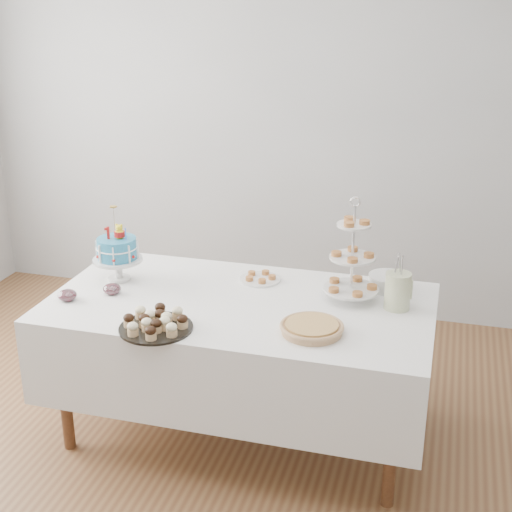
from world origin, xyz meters
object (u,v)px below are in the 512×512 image
(jam_bowl_a, at_px, (112,289))
(utensil_pitcher, at_px, (398,289))
(tiered_stand, at_px, (352,258))
(cupcake_tray, at_px, (156,322))
(table, at_px, (240,342))
(pie, at_px, (312,328))
(plate_stack, at_px, (388,282))
(jam_bowl_b, at_px, (67,295))
(pastry_plate, at_px, (260,278))
(birthday_cake, at_px, (118,261))

(jam_bowl_a, relative_size, utensil_pitcher, 0.33)
(tiered_stand, bearing_deg, cupcake_tray, -145.01)
(table, bearing_deg, jam_bowl_a, -172.83)
(cupcake_tray, distance_m, pie, 0.72)
(pie, xyz_separation_m, jam_bowl_a, (-1.08, 0.16, -0.00))
(tiered_stand, height_order, utensil_pitcher, tiered_stand)
(plate_stack, bearing_deg, jam_bowl_b, -159.34)
(pie, relative_size, jam_bowl_a, 3.17)
(pastry_plate, bearing_deg, pie, -53.97)
(pie, bearing_deg, birthday_cake, 163.19)
(birthday_cake, relative_size, plate_stack, 2.02)
(table, bearing_deg, jam_bowl_b, -165.40)
(pastry_plate, bearing_deg, utensil_pitcher, -12.39)
(table, distance_m, plate_stack, 0.83)
(tiered_stand, relative_size, utensil_pitcher, 1.91)
(table, height_order, pie, pie)
(table, height_order, cupcake_tray, cupcake_tray)
(table, xyz_separation_m, cupcake_tray, (-0.28, -0.40, 0.27))
(tiered_stand, bearing_deg, utensil_pitcher, -9.42)
(pie, bearing_deg, cupcake_tray, -167.41)
(birthday_cake, xyz_separation_m, pastry_plate, (0.73, 0.20, -0.10))
(pie, bearing_deg, utensil_pitcher, 47.11)
(pie, distance_m, jam_bowl_b, 1.26)
(cupcake_tray, distance_m, pastry_plate, 0.76)
(tiered_stand, relative_size, pastry_plate, 2.44)
(birthday_cake, distance_m, jam_bowl_a, 0.20)
(birthday_cake, distance_m, cupcake_tray, 0.66)
(table, bearing_deg, birthday_cake, 172.25)
(jam_bowl_b, bearing_deg, plate_stack, 20.66)
(pastry_plate, bearing_deg, table, -95.05)
(pie, height_order, tiered_stand, tiered_stand)
(jam_bowl_a, bearing_deg, pastry_plate, 28.79)
(table, bearing_deg, tiered_stand, 17.74)
(birthday_cake, distance_m, pastry_plate, 0.77)
(pie, relative_size, jam_bowl_b, 3.08)
(plate_stack, xyz_separation_m, utensil_pitcher, (0.07, -0.23, 0.06))
(cupcake_tray, xyz_separation_m, tiered_stand, (0.81, 0.57, 0.19))
(utensil_pitcher, bearing_deg, pastry_plate, 171.94)
(plate_stack, bearing_deg, pie, -114.89)
(table, relative_size, plate_stack, 9.56)
(cupcake_tray, bearing_deg, table, 54.78)
(pastry_plate, distance_m, jam_bowl_b, 1.01)
(cupcake_tray, relative_size, jam_bowl_a, 3.69)
(pastry_plate, distance_m, utensil_pitcher, 0.76)
(birthday_cake, bearing_deg, cupcake_tray, -65.38)
(jam_bowl_a, bearing_deg, plate_stack, 18.10)
(plate_stack, bearing_deg, pastry_plate, -174.34)
(birthday_cake, bearing_deg, pie, -32.84)
(tiered_stand, relative_size, jam_bowl_b, 5.65)
(pastry_plate, bearing_deg, birthday_cake, -164.93)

